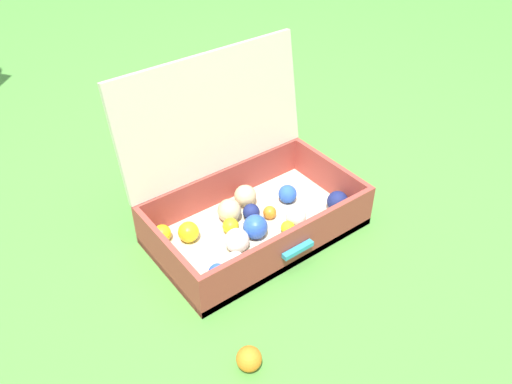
{
  "coord_description": "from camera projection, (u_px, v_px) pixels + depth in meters",
  "views": [
    {
      "loc": [
        -0.83,
        -1.08,
        1.18
      ],
      "look_at": [
        -0.04,
        -0.04,
        0.17
      ],
      "focal_mm": 37.01,
      "sensor_mm": 36.0,
      "label": 1
    }
  ],
  "objects": [
    {
      "name": "ground_plane",
      "position": [
        259.0,
        222.0,
        1.8
      ],
      "size": [
        16.0,
        16.0,
        0.0
      ],
      "primitive_type": "plane",
      "color": "#4C8C38"
    },
    {
      "name": "stray_ball_on_grass",
      "position": [
        249.0,
        359.0,
        1.33
      ],
      "size": [
        0.07,
        0.07,
        0.07
      ],
      "primitive_type": "sphere",
      "color": "orange",
      "rests_on": "ground"
    },
    {
      "name": "open_suitcase",
      "position": [
        245.0,
        197.0,
        1.71
      ],
      "size": [
        0.67,
        0.49,
        0.54
      ],
      "color": "beige",
      "rests_on": "ground"
    }
  ]
}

